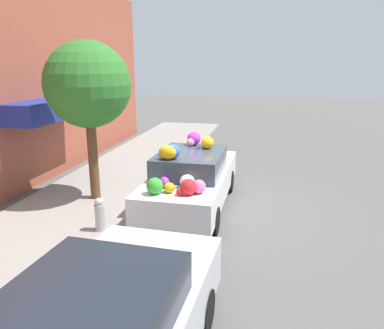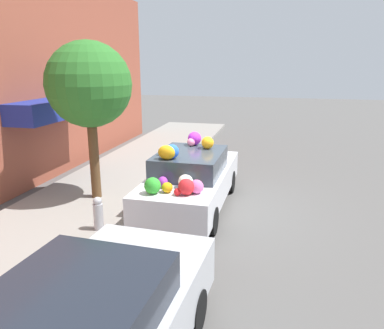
# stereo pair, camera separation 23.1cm
# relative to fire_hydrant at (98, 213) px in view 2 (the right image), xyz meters

# --- Properties ---
(ground_plane) EXTENTS (60.00, 60.00, 0.00)m
(ground_plane) POSITION_rel_fire_hydrant_xyz_m (1.91, -1.61, -0.47)
(ground_plane) COLOR #565451
(sidewalk_curb) EXTENTS (24.00, 3.20, 0.12)m
(sidewalk_curb) POSITION_rel_fire_hydrant_xyz_m (1.91, 1.09, -0.41)
(sidewalk_curb) COLOR gray
(sidewalk_curb) RESTS_ON ground
(building_facade) EXTENTS (18.00, 1.20, 6.09)m
(building_facade) POSITION_rel_fire_hydrant_xyz_m (1.95, 3.31, 2.54)
(building_facade) COLOR #9E4C38
(building_facade) RESTS_ON ground
(street_tree) EXTENTS (2.04, 2.04, 3.84)m
(street_tree) POSITION_rel_fire_hydrant_xyz_m (1.75, 0.95, 2.45)
(street_tree) COLOR brown
(street_tree) RESTS_ON sidewalk_curb
(fire_hydrant) EXTENTS (0.20, 0.20, 0.70)m
(fire_hydrant) POSITION_rel_fire_hydrant_xyz_m (0.00, 0.00, 0.00)
(fire_hydrant) COLOR #B2B2B7
(fire_hydrant) RESTS_ON sidewalk_curb
(art_car) EXTENTS (4.35, 1.72, 1.77)m
(art_car) POSITION_rel_fire_hydrant_xyz_m (1.84, -1.52, 0.30)
(art_car) COLOR silver
(art_car) RESTS_ON ground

